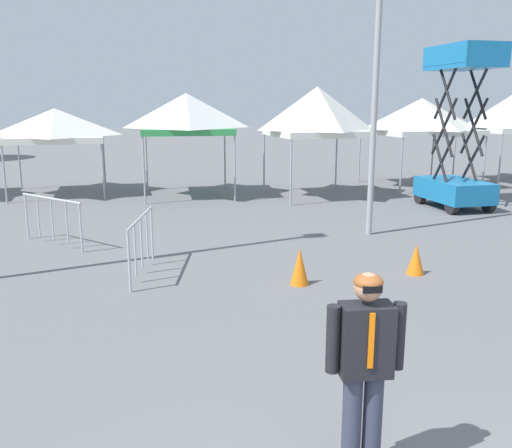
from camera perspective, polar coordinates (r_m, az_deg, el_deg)
The scene contains 10 objects.
canopy_tent_far_right at distance 19.80m, azimuth -20.34°, elevation 9.73°, with size 3.25×3.25×2.91m.
canopy_tent_behind_center at distance 18.37m, azimuth -7.32°, elevation 11.45°, with size 3.08×3.08×3.40m.
canopy_tent_behind_left at distance 18.21m, azimuth 6.44°, elevation 11.68°, with size 3.11×3.11×3.61m.
canopy_tent_left_of_center at distance 21.27m, azimuth 16.99°, elevation 10.78°, with size 3.59×3.59×3.26m.
scissor_lift at distance 17.17m, azimuth 20.31°, elevation 6.13°, with size 1.46×2.33×4.69m.
person_foreground at distance 4.59m, azimuth 11.37°, elevation -13.97°, with size 0.65×0.28×1.78m.
crowd_barrier_near_person at distance 12.65m, azimuth -20.70°, elevation 1.20°, with size 1.44×1.59×1.08m.
crowd_barrier_mid_lot at distance 10.05m, azimuth -12.00°, elevation -1.03°, with size 0.49×2.06×1.08m.
traffic_cone_lot_center at distance 9.38m, azimuth 4.62°, elevation -4.48°, with size 0.32×0.32×0.65m, color orange.
traffic_cone_near_barrier at distance 10.34m, azimuth 16.47°, elevation -3.57°, with size 0.32×0.32×0.57m, color orange.
Camera 1 is at (-1.62, -2.37, 3.07)m, focal length 38.01 mm.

